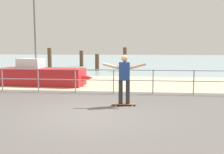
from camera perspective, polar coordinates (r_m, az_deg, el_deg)
ground_plane at (r=6.79m, az=-6.84°, el=-10.44°), size 24.00×10.00×0.04m
beach_strip at (r=14.53m, az=0.11°, el=-1.26°), size 24.00×6.00×0.04m
sea_surface at (r=42.40m, az=3.93°, el=3.87°), size 72.00×50.00×0.04m
railing_fence at (r=11.16m, az=-3.91°, el=-0.03°), size 11.73×0.05×1.05m
sailboat at (r=13.89m, az=-14.57°, el=0.35°), size 5.02×1.72×5.64m
skateboard at (r=8.79m, az=2.68°, el=-6.00°), size 0.81×0.25×0.08m
skateboarder at (r=8.64m, az=2.71°, el=0.17°), size 1.45×0.22×1.65m
groyne_post_0 at (r=24.85m, az=-13.55°, el=4.04°), size 0.38×0.38×1.93m
groyne_post_1 at (r=26.97m, az=-6.73°, el=4.05°), size 0.39×0.39×1.64m
groyne_post_2 at (r=22.03m, az=-3.29°, el=3.24°), size 0.35×0.35×1.41m
groyne_post_3 at (r=21.36m, az=2.85°, el=3.89°), size 0.31×0.31×1.97m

